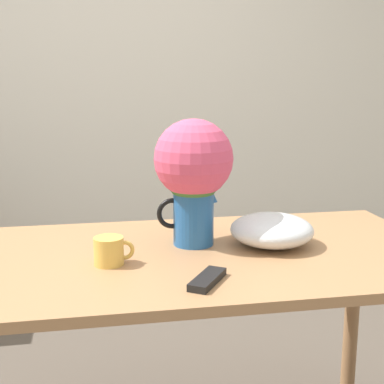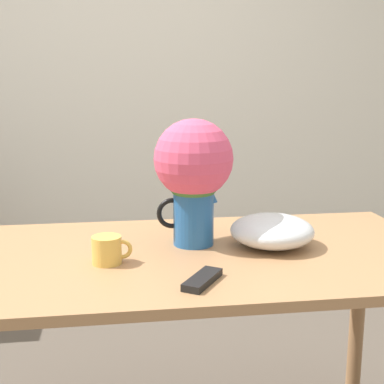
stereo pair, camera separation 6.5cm
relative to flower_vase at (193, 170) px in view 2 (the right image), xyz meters
The scene contains 6 objects.
wall_back 1.79m from the flower_vase, 97.32° to the left, with size 8.00×0.05×2.60m.
table 0.36m from the flower_vase, 96.35° to the right, with size 1.59×0.82×0.80m.
flower_vase is the anchor object (origin of this frame).
coffee_mug 0.38m from the flower_vase, 151.56° to the right, with size 0.12×0.09×0.08m.
white_bowl 0.32m from the flower_vase, 12.91° to the right, with size 0.27×0.27×0.10m.
remote_control 0.42m from the flower_vase, 94.33° to the right, with size 0.13×0.16×0.02m.
Camera 2 is at (-0.02, -1.60, 1.33)m, focal length 50.00 mm.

